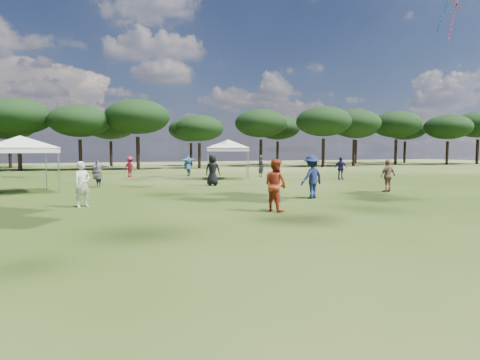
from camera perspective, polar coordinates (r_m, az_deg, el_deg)
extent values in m
cylinder|color=black|center=(46.84, -28.85, 3.29)|extent=(0.40, 0.40, 3.46)
ellipsoid|color=black|center=(46.96, -29.02, 7.94)|extent=(6.73, 6.73, 3.63)
cylinder|color=black|center=(45.16, -21.74, 3.34)|extent=(0.37, 0.37, 3.21)
ellipsoid|color=black|center=(45.25, -21.87, 7.81)|extent=(6.24, 6.24, 3.36)
cylinder|color=black|center=(44.94, -14.29, 3.73)|extent=(0.41, 0.41, 3.56)
ellipsoid|color=black|center=(45.07, -14.39, 8.71)|extent=(6.91, 6.91, 3.73)
cylinder|color=black|center=(46.51, -5.78, 3.45)|extent=(0.33, 0.33, 2.88)
ellipsoid|color=black|center=(46.57, -5.82, 7.35)|extent=(5.60, 5.60, 3.02)
cylinder|color=black|center=(51.69, 2.99, 3.87)|extent=(0.39, 0.39, 3.44)
ellipsoid|color=black|center=(51.80, 3.00, 8.06)|extent=(6.69, 6.69, 3.60)
cylinder|color=black|center=(51.38, 11.74, 3.83)|extent=(0.40, 0.40, 3.53)
ellipsoid|color=black|center=(51.49, 11.81, 8.16)|extent=(6.86, 6.86, 3.70)
cylinder|color=black|center=(54.45, 15.88, 3.74)|extent=(0.40, 0.40, 3.47)
ellipsoid|color=black|center=(54.55, 15.96, 7.75)|extent=(6.74, 6.74, 3.63)
cylinder|color=black|center=(61.39, 21.27, 3.71)|extent=(0.41, 0.41, 3.57)
ellipsoid|color=black|center=(61.49, 21.37, 7.38)|extent=(6.94, 6.94, 3.74)
cylinder|color=black|center=(64.72, 27.37, 3.44)|extent=(0.38, 0.38, 3.35)
ellipsoid|color=black|center=(64.80, 27.49, 6.71)|extent=(6.51, 6.51, 3.51)
cylinder|color=black|center=(69.97, 30.67, 3.48)|extent=(0.42, 0.42, 3.66)
ellipsoid|color=black|center=(70.07, 30.80, 6.77)|extent=(7.10, 7.10, 3.83)
cylinder|color=black|center=(54.58, -29.89, 3.15)|extent=(0.36, 0.36, 3.11)
ellipsoid|color=black|center=(54.65, -30.03, 6.74)|extent=(6.05, 6.05, 3.26)
cylinder|color=black|center=(53.09, -17.86, 3.54)|extent=(0.37, 0.37, 3.20)
ellipsoid|color=black|center=(53.16, -17.94, 7.34)|extent=(6.21, 6.21, 3.35)
cylinder|color=black|center=(53.29, -6.97, 3.61)|extent=(0.34, 0.34, 2.99)
ellipsoid|color=black|center=(53.35, -7.01, 7.15)|extent=(5.81, 5.81, 3.13)
cylinder|color=black|center=(57.97, 5.36, 3.84)|extent=(0.38, 0.38, 3.31)
ellipsoid|color=black|center=(58.05, 5.38, 7.44)|extent=(6.43, 6.43, 3.47)
cylinder|color=black|center=(65.37, 16.12, 3.89)|extent=(0.42, 0.42, 3.64)
ellipsoid|color=black|center=(65.47, 16.19, 7.39)|extent=(7.06, 7.06, 3.81)
cylinder|color=black|center=(70.69, 22.37, 3.69)|extent=(0.40, 0.40, 3.46)
ellipsoid|color=black|center=(70.77, 22.46, 6.77)|extent=(6.72, 6.72, 3.62)
cylinder|color=gray|center=(21.57, -24.36, 1.10)|extent=(0.06, 0.06, 2.18)
cylinder|color=gray|center=(24.36, -25.84, 1.39)|extent=(0.06, 0.06, 2.18)
cube|color=silver|center=(22.69, -28.77, 3.73)|extent=(3.76, 3.76, 0.25)
pyramid|color=silver|center=(22.70, -28.84, 5.55)|extent=(5.89, 5.89, 0.60)
cylinder|color=gray|center=(27.97, -4.56, 2.17)|extent=(0.06, 0.06, 2.21)
cylinder|color=gray|center=(27.94, 1.18, 2.18)|extent=(0.06, 0.06, 2.21)
cylinder|color=gray|center=(30.77, -4.24, 2.37)|extent=(0.06, 0.06, 2.21)
cylinder|color=gray|center=(30.73, 0.98, 2.38)|extent=(0.06, 0.06, 2.21)
cube|color=silver|center=(29.30, -1.67, 4.35)|extent=(3.77, 3.77, 0.25)
pyramid|color=silver|center=(29.31, -1.67, 5.77)|extent=(5.68, 5.68, 0.60)
imported|color=#4D4D52|center=(24.43, -19.61, 0.82)|extent=(1.82, 1.55, 1.54)
imported|color=#1A164E|center=(29.66, 14.16, 1.63)|extent=(0.88, 1.03, 1.65)
imported|color=#15214C|center=(18.01, 10.16, 0.43)|extent=(1.40, 1.06, 1.91)
imported|color=navy|center=(33.24, -7.43, 2.04)|extent=(1.93, 1.79, 1.69)
imported|color=#313137|center=(31.60, 3.01, 1.98)|extent=(0.54, 0.70, 1.71)
imported|color=silver|center=(16.22, -21.50, -0.56)|extent=(0.76, 0.68, 1.73)
imported|color=maroon|center=(32.66, -15.35, 1.83)|extent=(1.16, 1.18, 1.63)
imported|color=#8D634D|center=(21.66, 20.29, 0.55)|extent=(1.02, 0.54, 1.67)
imported|color=black|center=(24.15, -3.91, 1.42)|extent=(1.09, 0.99, 1.87)
imported|color=#A6341B|center=(14.13, 5.07, -0.73)|extent=(0.97, 1.09, 1.84)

